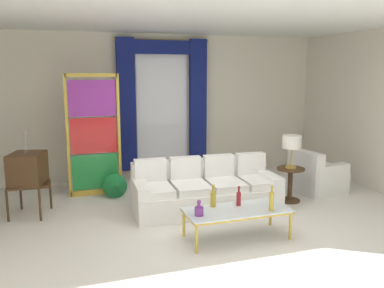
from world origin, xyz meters
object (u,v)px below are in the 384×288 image
(couch_white_long, at_px, (205,191))
(table_lamp_brass, at_px, (292,143))
(bottle_blue_decanter, at_px, (199,210))
(round_side_table, at_px, (290,181))
(vintage_tv, at_px, (28,170))
(stained_glass_divider, at_px, (94,138))
(bottle_crystal_tall, at_px, (213,198))
(coffee_table, at_px, (237,212))
(peacock_figurine, at_px, (116,187))
(bottle_amber_squat, at_px, (271,200))
(bottle_ruby_flask, at_px, (239,198))
(armchair_white, at_px, (315,177))

(couch_white_long, distance_m, table_lamp_brass, 1.70)
(couch_white_long, xyz_separation_m, bottle_blue_decanter, (-0.56, -1.30, 0.18))
(round_side_table, relative_size, table_lamp_brass, 1.04)
(bottle_blue_decanter, height_order, vintage_tv, vintage_tv)
(stained_glass_divider, bearing_deg, bottle_crystal_tall, -60.32)
(coffee_table, relative_size, peacock_figurine, 2.36)
(bottle_blue_decanter, relative_size, bottle_amber_squat, 0.60)
(bottle_ruby_flask, relative_size, round_side_table, 0.47)
(coffee_table, relative_size, bottle_crystal_tall, 4.53)
(coffee_table, distance_m, round_side_table, 1.92)
(vintage_tv, bearing_deg, bottle_ruby_flask, -31.45)
(bottle_blue_decanter, bearing_deg, vintage_tv, 138.37)
(bottle_blue_decanter, distance_m, vintage_tv, 2.89)
(stained_glass_divider, xyz_separation_m, round_side_table, (3.17, -1.45, -0.70))
(coffee_table, distance_m, table_lamp_brass, 2.02)
(bottle_crystal_tall, xyz_separation_m, round_side_table, (1.80, 0.95, -0.18))
(bottle_blue_decanter, relative_size, round_side_table, 0.35)
(couch_white_long, distance_m, stained_glass_divider, 2.25)
(bottle_amber_squat, relative_size, peacock_figurine, 0.58)
(bottle_crystal_tall, distance_m, bottle_ruby_flask, 0.36)
(bottle_amber_squat, relative_size, stained_glass_divider, 0.16)
(bottle_amber_squat, distance_m, armchair_white, 2.55)
(round_side_table, bearing_deg, table_lamp_brass, 0.00)
(peacock_figurine, distance_m, round_side_table, 3.06)
(couch_white_long, relative_size, bottle_ruby_flask, 8.52)
(bottle_amber_squat, distance_m, stained_glass_divider, 3.50)
(coffee_table, xyz_separation_m, stained_glass_divider, (-1.64, 2.60, 0.68))
(stained_glass_divider, bearing_deg, table_lamp_brass, -24.56)
(bottle_ruby_flask, bearing_deg, armchair_white, 31.62)
(bottle_ruby_flask, xyz_separation_m, vintage_tv, (-2.80, 1.71, 0.21))
(coffee_table, height_order, bottle_ruby_flask, bottle_ruby_flask)
(bottle_blue_decanter, bearing_deg, bottle_amber_squat, -7.90)
(bottle_blue_decanter, distance_m, armchair_white, 3.26)
(coffee_table, height_order, table_lamp_brass, table_lamp_brass)
(peacock_figurine, distance_m, table_lamp_brass, 3.16)
(couch_white_long, height_order, armchair_white, couch_white_long)
(couch_white_long, bearing_deg, armchair_white, 6.35)
(armchair_white, height_order, peacock_figurine, armchair_white)
(coffee_table, height_order, bottle_crystal_tall, bottle_crystal_tall)
(bottle_blue_decanter, relative_size, table_lamp_brass, 0.37)
(coffee_table, bearing_deg, stained_glass_divider, 122.21)
(coffee_table, distance_m, peacock_figurine, 2.61)
(bottle_crystal_tall, xyz_separation_m, bottle_ruby_flask, (0.35, -0.07, -0.01))
(couch_white_long, height_order, bottle_blue_decanter, couch_white_long)
(bottle_crystal_tall, relative_size, bottle_amber_squat, 0.89)
(coffee_table, xyz_separation_m, table_lamp_brass, (1.53, 1.15, 0.65))
(coffee_table, relative_size, bottle_amber_squat, 4.05)
(bottle_blue_decanter, distance_m, peacock_figurine, 2.45)
(armchair_white, bearing_deg, bottle_amber_squat, -138.10)
(bottle_ruby_flask, distance_m, armchair_white, 2.60)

